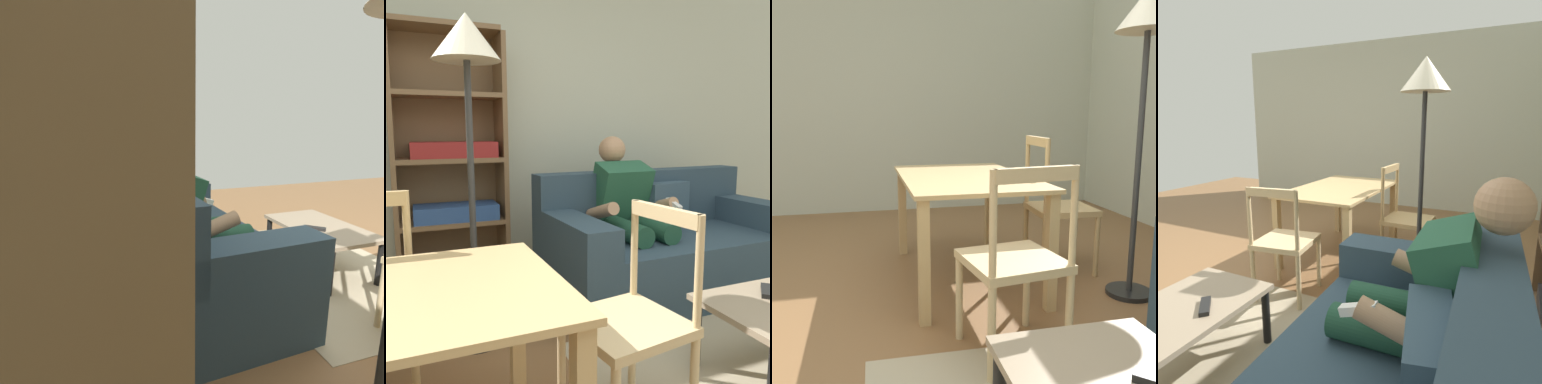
# 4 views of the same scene
# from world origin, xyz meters

# --- Properties ---
(ground_plane) EXTENTS (8.58, 8.58, 0.00)m
(ground_plane) POSITION_xyz_m (0.00, 0.00, 0.00)
(ground_plane) COLOR brown
(wall_side) EXTENTS (0.12, 5.25, 2.64)m
(wall_side) POSITION_xyz_m (-3.29, 0.00, 1.32)
(wall_side) COLOR beige
(wall_side) RESTS_ON ground_plane
(dining_table) EXTENTS (1.32, 0.82, 0.71)m
(dining_table) POSITION_xyz_m (-0.98, 0.40, 0.60)
(dining_table) COLOR tan
(dining_table) RESTS_ON ground_plane
(dining_chair_near_wall) EXTENTS (0.44, 0.44, 0.96)m
(dining_chair_near_wall) POSITION_xyz_m (-0.98, 1.08, 0.46)
(dining_chair_near_wall) COLOR tan
(dining_chair_near_wall) RESTS_ON ground_plane
(dining_chair_facing_couch) EXTENTS (0.47, 0.47, 0.90)m
(dining_chair_facing_couch) POSITION_xyz_m (0.01, 0.41, 0.45)
(dining_chair_facing_couch) COLOR #D1B27F
(dining_chair_facing_couch) RESTS_ON ground_plane
(floor_lamp) EXTENTS (0.36, 0.36, 1.82)m
(floor_lamp) POSITION_xyz_m (-0.46, 1.34, 1.53)
(floor_lamp) COLOR black
(floor_lamp) RESTS_ON ground_plane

